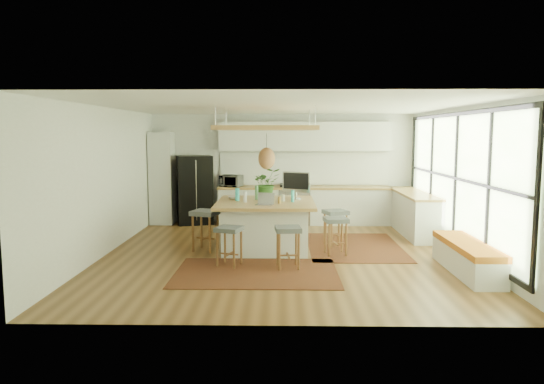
{
  "coord_description": "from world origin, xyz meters",
  "views": [
    {
      "loc": [
        -0.03,
        -9.14,
        2.22
      ],
      "look_at": [
        -0.2,
        0.5,
        1.1
      ],
      "focal_mm": 33.34,
      "sensor_mm": 36.0,
      "label": 1
    }
  ],
  "objects_px": {
    "fridge": "(195,186)",
    "stool_left_side": "(205,232)",
    "stool_right_front": "(336,236)",
    "island": "(266,225)",
    "stool_near_left": "(229,245)",
    "stool_near_right": "(288,247)",
    "stool_right_back": "(335,228)",
    "microwave": "(231,180)",
    "laptop": "(265,198)",
    "monitor": "(296,186)",
    "island_plant": "(266,186)"
  },
  "relations": [
    {
      "from": "fridge",
      "to": "stool_left_side",
      "type": "bearing_deg",
      "value": -92.41
    },
    {
      "from": "island",
      "to": "stool_right_front",
      "type": "relative_size",
      "value": 2.67
    },
    {
      "from": "stool_right_back",
      "to": "monitor",
      "type": "height_order",
      "value": "monitor"
    },
    {
      "from": "stool_near_right",
      "to": "laptop",
      "type": "distance_m",
      "value": 1.2
    },
    {
      "from": "fridge",
      "to": "stool_right_front",
      "type": "relative_size",
      "value": 2.43
    },
    {
      "from": "stool_near_left",
      "to": "stool_left_side",
      "type": "height_order",
      "value": "stool_left_side"
    },
    {
      "from": "microwave",
      "to": "island_plant",
      "type": "height_order",
      "value": "island_plant"
    },
    {
      "from": "island",
      "to": "microwave",
      "type": "height_order",
      "value": "microwave"
    },
    {
      "from": "stool_near_left",
      "to": "stool_near_right",
      "type": "relative_size",
      "value": 0.96
    },
    {
      "from": "fridge",
      "to": "stool_right_back",
      "type": "relative_size",
      "value": 2.36
    },
    {
      "from": "stool_right_front",
      "to": "laptop",
      "type": "height_order",
      "value": "laptop"
    },
    {
      "from": "microwave",
      "to": "monitor",
      "type": "bearing_deg",
      "value": -37.44
    },
    {
      "from": "stool_right_front",
      "to": "stool_right_back",
      "type": "relative_size",
      "value": 0.97
    },
    {
      "from": "stool_right_front",
      "to": "monitor",
      "type": "distance_m",
      "value": 1.36
    },
    {
      "from": "fridge",
      "to": "microwave",
      "type": "xyz_separation_m",
      "value": [
        0.9,
        -0.0,
        0.17
      ]
    },
    {
      "from": "stool_near_left",
      "to": "fridge",
      "type": "bearing_deg",
      "value": 107.39
    },
    {
      "from": "microwave",
      "to": "island_plant",
      "type": "xyz_separation_m",
      "value": [
        0.93,
        -2.24,
        0.07
      ]
    },
    {
      "from": "stool_near_left",
      "to": "microwave",
      "type": "xyz_separation_m",
      "value": [
        -0.36,
        4.02,
        0.74
      ]
    },
    {
      "from": "fridge",
      "to": "laptop",
      "type": "distance_m",
      "value": 3.73
    },
    {
      "from": "stool_near_right",
      "to": "monitor",
      "type": "xyz_separation_m",
      "value": [
        0.18,
        1.74,
        0.83
      ]
    },
    {
      "from": "island",
      "to": "microwave",
      "type": "bearing_deg",
      "value": 108.76
    },
    {
      "from": "microwave",
      "to": "stool_left_side",
      "type": "bearing_deg",
      "value": -74.14
    },
    {
      "from": "stool_near_left",
      "to": "monitor",
      "type": "distance_m",
      "value": 2.17
    },
    {
      "from": "stool_right_back",
      "to": "stool_right_front",
      "type": "bearing_deg",
      "value": -95.6
    },
    {
      "from": "stool_left_side",
      "to": "stool_right_back",
      "type": "bearing_deg",
      "value": 10.78
    },
    {
      "from": "stool_right_front",
      "to": "island_plant",
      "type": "bearing_deg",
      "value": 143.58
    },
    {
      "from": "stool_near_left",
      "to": "stool_right_front",
      "type": "xyz_separation_m",
      "value": [
        1.87,
        0.82,
        0.0
      ]
    },
    {
      "from": "stool_right_front",
      "to": "stool_left_side",
      "type": "distance_m",
      "value": 2.46
    },
    {
      "from": "stool_left_side",
      "to": "laptop",
      "type": "height_order",
      "value": "laptop"
    },
    {
      "from": "stool_right_front",
      "to": "stool_right_back",
      "type": "bearing_deg",
      "value": 84.4
    },
    {
      "from": "stool_near_right",
      "to": "microwave",
      "type": "height_order",
      "value": "microwave"
    },
    {
      "from": "laptop",
      "to": "monitor",
      "type": "height_order",
      "value": "monitor"
    },
    {
      "from": "fridge",
      "to": "stool_right_front",
      "type": "distance_m",
      "value": 4.51
    },
    {
      "from": "fridge",
      "to": "stool_near_right",
      "type": "bearing_deg",
      "value": -77.35
    },
    {
      "from": "fridge",
      "to": "stool_left_side",
      "type": "xyz_separation_m",
      "value": [
        0.69,
        -2.89,
        -0.57
      ]
    },
    {
      "from": "island_plant",
      "to": "stool_right_back",
      "type": "bearing_deg",
      "value": -7.08
    },
    {
      "from": "stool_right_front",
      "to": "island",
      "type": "bearing_deg",
      "value": 160.59
    },
    {
      "from": "stool_near_right",
      "to": "microwave",
      "type": "bearing_deg",
      "value": 107.99
    },
    {
      "from": "stool_left_side",
      "to": "laptop",
      "type": "relative_size",
      "value": 2.35
    },
    {
      "from": "island",
      "to": "stool_right_front",
      "type": "bearing_deg",
      "value": -19.41
    },
    {
      "from": "island",
      "to": "laptop",
      "type": "relative_size",
      "value": 5.62
    },
    {
      "from": "fridge",
      "to": "island_plant",
      "type": "xyz_separation_m",
      "value": [
        1.83,
        -2.24,
        0.24
      ]
    },
    {
      "from": "stool_right_front",
      "to": "laptop",
      "type": "relative_size",
      "value": 2.1
    },
    {
      "from": "stool_left_side",
      "to": "fridge",
      "type": "bearing_deg",
      "value": 103.41
    },
    {
      "from": "island",
      "to": "laptop",
      "type": "bearing_deg",
      "value": -90.51
    },
    {
      "from": "island_plant",
      "to": "island",
      "type": "bearing_deg",
      "value": -89.92
    },
    {
      "from": "fridge",
      "to": "stool_right_front",
      "type": "height_order",
      "value": "fridge"
    },
    {
      "from": "stool_right_front",
      "to": "stool_right_back",
      "type": "height_order",
      "value": "stool_right_back"
    },
    {
      "from": "stool_near_left",
      "to": "stool_right_front",
      "type": "distance_m",
      "value": 2.04
    },
    {
      "from": "stool_near_left",
      "to": "stool_left_side",
      "type": "relative_size",
      "value": 0.87
    }
  ]
}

